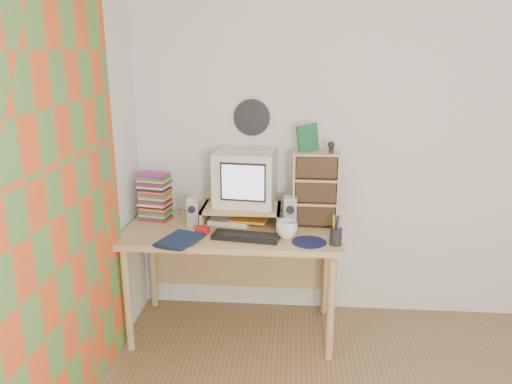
% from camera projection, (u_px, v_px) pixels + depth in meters
% --- Properties ---
extents(back_wall, '(3.50, 0.00, 3.50)m').
position_uv_depth(back_wall, '(387.00, 145.00, 3.41)').
color(back_wall, silver).
rests_on(back_wall, floor).
extents(curtain, '(0.00, 2.20, 2.20)m').
position_uv_depth(curtain, '(65.00, 211.00, 2.35)').
color(curtain, '#E0501F').
rests_on(curtain, left_wall).
extents(wall_disc, '(0.25, 0.02, 0.25)m').
position_uv_depth(wall_disc, '(252.00, 118.00, 3.41)').
color(wall_disc, black).
rests_on(wall_disc, back_wall).
extents(desk, '(1.40, 0.70, 0.75)m').
position_uv_depth(desk, '(234.00, 244.00, 3.37)').
color(desk, tan).
rests_on(desk, floor).
extents(monitor_riser, '(0.52, 0.30, 0.12)m').
position_uv_depth(monitor_riser, '(241.00, 210.00, 3.34)').
color(monitor_riser, tan).
rests_on(monitor_riser, desk).
extents(crt_monitor, '(0.42, 0.42, 0.36)m').
position_uv_depth(crt_monitor, '(245.00, 178.00, 3.33)').
color(crt_monitor, silver).
rests_on(crt_monitor, monitor_riser).
extents(speaker_left, '(0.08, 0.08, 0.20)m').
position_uv_depth(speaker_left, '(193.00, 212.00, 3.29)').
color(speaker_left, silver).
rests_on(speaker_left, desk).
extents(speaker_right, '(0.08, 0.08, 0.22)m').
position_uv_depth(speaker_right, '(290.00, 213.00, 3.24)').
color(speaker_right, silver).
rests_on(speaker_right, desk).
extents(keyboard, '(0.43, 0.20, 0.03)m').
position_uv_depth(keyboard, '(246.00, 237.00, 3.09)').
color(keyboard, black).
rests_on(keyboard, desk).
extents(dvd_stack, '(0.22, 0.17, 0.28)m').
position_uv_depth(dvd_stack, '(155.00, 200.00, 3.41)').
color(dvd_stack, brown).
rests_on(dvd_stack, desk).
extents(cd_rack, '(0.30, 0.17, 0.50)m').
position_uv_depth(cd_rack, '(316.00, 189.00, 3.27)').
color(cd_rack, tan).
rests_on(cd_rack, desk).
extents(mug, '(0.15, 0.15, 0.11)m').
position_uv_depth(mug, '(287.00, 229.00, 3.10)').
color(mug, white).
rests_on(mug, desk).
extents(diary, '(0.31, 0.27, 0.05)m').
position_uv_depth(diary, '(166.00, 236.00, 3.08)').
color(diary, '#101D3C').
rests_on(diary, desk).
extents(mousepad, '(0.26, 0.26, 0.00)m').
position_uv_depth(mousepad, '(309.00, 242.00, 3.04)').
color(mousepad, '#101338').
rests_on(mousepad, desk).
extents(pen_cup, '(0.08, 0.08, 0.15)m').
position_uv_depth(pen_cup, '(336.00, 233.00, 2.98)').
color(pen_cup, black).
rests_on(pen_cup, desk).
extents(papers, '(0.30, 0.24, 0.04)m').
position_uv_depth(papers, '(238.00, 220.00, 3.38)').
color(papers, silver).
rests_on(papers, desk).
extents(red_box, '(0.09, 0.06, 0.04)m').
position_uv_depth(red_box, '(202.00, 230.00, 3.18)').
color(red_box, red).
rests_on(red_box, desk).
extents(game_box, '(0.14, 0.07, 0.17)m').
position_uv_depth(game_box, '(308.00, 138.00, 3.19)').
color(game_box, '#185631').
rests_on(game_box, cd_rack).
extents(webcam, '(0.05, 0.05, 0.07)m').
position_uv_depth(webcam, '(331.00, 147.00, 3.16)').
color(webcam, black).
rests_on(webcam, cd_rack).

